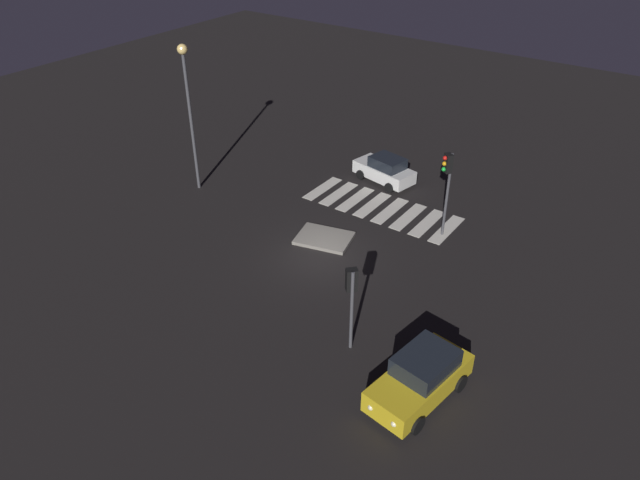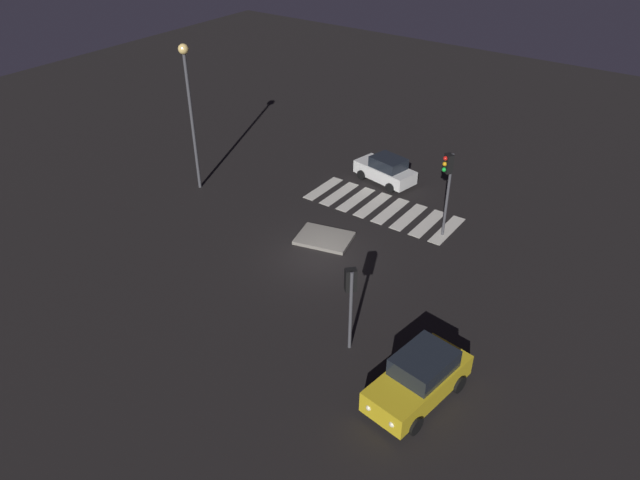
# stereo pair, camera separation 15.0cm
# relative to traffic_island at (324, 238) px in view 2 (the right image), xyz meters

# --- Properties ---
(ground_plane) EXTENTS (80.00, 80.00, 0.00)m
(ground_plane) POSITION_rel_traffic_island_xyz_m (-0.74, 1.42, -0.09)
(ground_plane) COLOR black
(traffic_island) EXTENTS (3.18, 2.68, 0.18)m
(traffic_island) POSITION_rel_traffic_island_xyz_m (0.00, 0.00, 0.00)
(traffic_island) COLOR gray
(traffic_island) RESTS_ON ground
(car_yellow) EXTENTS (2.55, 4.54, 1.90)m
(car_yellow) POSITION_rel_traffic_island_xyz_m (-8.91, 6.69, 0.84)
(car_yellow) COLOR gold
(car_yellow) RESTS_ON ground
(car_white) EXTENTS (4.00, 2.36, 1.65)m
(car_white) POSITION_rel_traffic_island_xyz_m (0.74, -7.45, 0.72)
(car_white) COLOR silver
(car_white) RESTS_ON ground
(traffic_light_west) EXTENTS (0.54, 0.54, 3.73)m
(traffic_light_west) POSITION_rel_traffic_island_xyz_m (-5.35, 5.85, 2.74)
(traffic_light_west) COLOR #47474C
(traffic_light_west) RESTS_ON ground
(traffic_light_south) EXTENTS (0.54, 0.53, 4.63)m
(traffic_light_south) POSITION_rel_traffic_island_xyz_m (-4.68, -3.87, 3.41)
(traffic_light_south) COLOR #47474C
(traffic_light_south) RESTS_ON ground
(street_lamp) EXTENTS (0.56, 0.56, 8.45)m
(street_lamp) POSITION_rel_traffic_island_xyz_m (9.42, -0.43, 5.59)
(street_lamp) COLOR #47474C
(street_lamp) RESTS_ON ground
(crosswalk_near) EXTENTS (8.75, 3.20, 0.02)m
(crosswalk_near) POSITION_rel_traffic_island_xyz_m (-0.74, -4.56, -0.08)
(crosswalk_near) COLOR silver
(crosswalk_near) RESTS_ON ground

